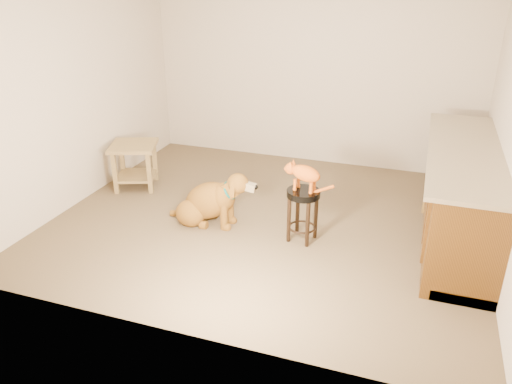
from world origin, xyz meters
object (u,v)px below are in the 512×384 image
at_px(side_table, 135,159).
at_px(padded_stool, 303,205).
at_px(golden_retriever, 209,202).
at_px(wood_stool, 449,177).
at_px(tabby_kitten, 303,174).

bearing_deg(side_table, padded_stool, -15.40).
bearing_deg(side_table, golden_retriever, -25.46).
relative_size(wood_stool, tabby_kitten, 1.56).
bearing_deg(golden_retriever, side_table, 155.16).
distance_m(wood_stool, side_table, 3.73).
bearing_deg(wood_stool, padded_stool, -139.83).
xyz_separation_m(wood_stool, side_table, (-3.69, -0.53, -0.05)).
bearing_deg(wood_stool, tabby_kitten, -140.14).
xyz_separation_m(padded_stool, wood_stool, (1.38, 1.16, 0.03)).
height_order(padded_stool, tabby_kitten, tabby_kitten).
distance_m(golden_retriever, tabby_kitten, 1.13).
distance_m(side_table, golden_retriever, 1.42).
height_order(padded_stool, side_table, side_table).
height_order(side_table, tabby_kitten, tabby_kitten).
xyz_separation_m(padded_stool, golden_retriever, (-1.04, 0.03, -0.14)).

